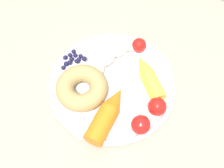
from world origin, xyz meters
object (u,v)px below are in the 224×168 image
Objects in this scene: plate at (112,85)px; carrot_yellow at (149,77)px; tomato_mid at (141,125)px; donut at (82,88)px; tomato_near at (141,46)px; blueberry_pile at (74,60)px; dining_table at (119,107)px; carrot_orange at (107,114)px; tomato_far at (157,107)px; banana at (110,61)px.

carrot_yellow is at bearing 31.33° from plate.
donut is at bearing 170.91° from tomato_mid.
tomato_mid is (0.08, -0.18, 0.00)m from tomato_near.
carrot_yellow is 0.18m from blueberry_pile.
dining_table is 18.17× the size of blueberry_pile.
tomato_far is (0.08, 0.06, -0.00)m from carrot_orange.
carrot_orange reaches higher than tomato_far.
carrot_orange is 0.16m from blueberry_pile.
donut is at bearing -143.32° from carrot_yellow.
donut is (-0.07, -0.05, 0.14)m from dining_table.
tomato_far reaches higher than dining_table.
banana is 5.22× the size of tomato_near.
carrot_orange is (0.05, -0.12, 0.01)m from banana.
blueberry_pile is (-0.08, -0.03, -0.01)m from banana.
blueberry_pile is at bearing 132.39° from donut.
tomato_mid is 1.01× the size of tomato_far.
carrot_orange reaches higher than blueberry_pile.
carrot_orange is at bearing -172.81° from tomato_mid.
donut is 0.08m from blueberry_pile.
tomato_near is at bearing 124.96° from tomato_far.
blueberry_pile is at bearing -159.29° from banana.
carrot_yellow is 0.11m from tomato_mid.
carrot_yellow is 1.77× the size of blueberry_pile.
tomato_far is (0.04, -0.06, 0.00)m from carrot_yellow.
carrot_yellow reaches higher than banana.
banana is at bearing -125.31° from tomato_near.
plate is at bearing 144.30° from tomato_mid.
blueberry_pile is at bearing 175.60° from dining_table.
tomato_near is 0.85× the size of tomato_mid.
plate is at bearing -8.46° from blueberry_pile.
donut reaches higher than banana.
carrot_orange is 0.13m from carrot_yellow.
banana is 4.46× the size of tomato_mid.
donut and tomato_mid have the same top height.
carrot_yellow is at bearing 125.64° from tomato_far.
plate is 2.66× the size of carrot_yellow.
blueberry_pile is at bearing 144.64° from carrot_orange.
banana is 0.17m from tomato_mid.
donut is 2.81× the size of tomato_mid.
dining_table is 0.12m from plate.
banana is 0.15m from tomato_far.
dining_table is 0.15m from banana.
carrot_orange is 3.27× the size of tomato_far.
tomato_far reaches higher than tomato_near.
banana is (-0.03, 0.05, 0.02)m from plate.
donut reaches higher than dining_table.
donut reaches higher than tomato_near.
tomato_mid is at bearing 7.19° from carrot_orange.
donut is at bearing 157.06° from carrot_orange.
carrot_orange reaches higher than carrot_yellow.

